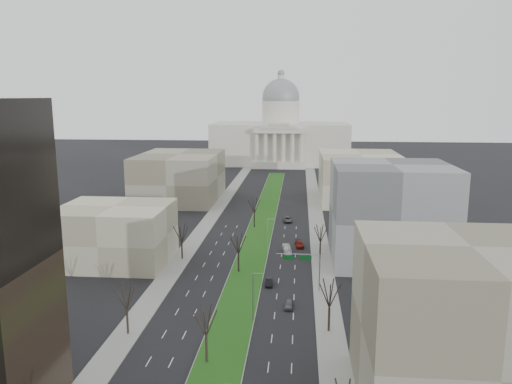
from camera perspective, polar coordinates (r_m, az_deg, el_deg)
The scene contains 25 objects.
ground at distance 154.95m, azimuth 0.54°, elevation -4.08°, with size 600.00×600.00×0.00m, color black.
median at distance 153.95m, azimuth 0.51°, elevation -4.14°, with size 8.00×222.03×0.20m.
sidewalk_left at distance 133.74m, azimuth -7.86°, elevation -6.62°, with size 5.00×330.00×0.15m, color gray.
sidewalk_right at distance 130.64m, azimuth 7.40°, elevation -7.04°, with size 5.00×330.00×0.15m, color gray.
capitol at distance 299.93m, azimuth 2.81°, elevation 6.39°, with size 80.00×46.00×55.00m.
building_beige_left at distance 127.03m, azimuth -15.80°, elevation -4.63°, with size 26.00×22.00×14.00m, color tan.
building_tan_right at distance 71.09m, azimuth 22.72°, elevation -14.26°, with size 26.00×24.00×22.00m, color gray.
building_grey_right at distance 126.40m, azimuth 15.09°, elevation -2.33°, with size 28.00×26.00×24.00m, color slate.
building_far_left at distance 197.33m, azimuth -8.72°, elevation 1.74°, with size 30.00×40.00×18.00m, color gray.
building_far_right at distance 198.04m, azimuth 11.74°, elevation 1.67°, with size 30.00×40.00×18.00m, color tan.
tree_left_mid at distance 88.86m, azimuth -14.63°, elevation -11.39°, with size 5.40×5.40×9.72m.
tree_left_far at distance 125.22m, azimuth -8.52°, elevation -4.63°, with size 5.28×5.28×9.50m.
tree_right_mid at distance 87.84m, azimuth 8.43°, elevation -11.30°, with size 5.52×5.52×9.94m.
tree_right_far at distance 125.90m, azimuth 7.39°, elevation -4.66°, with size 5.04×5.04×9.07m.
tree_median_a at distance 77.97m, azimuth -5.74°, elevation -14.35°, with size 5.40×5.40×9.72m.
tree_median_b at distance 114.94m, azimuth -2.03°, elevation -5.86°, with size 5.40×5.40×9.72m.
tree_median_c at distance 153.44m, azimuth -0.20°, elevation -1.54°, with size 5.40×5.40×9.72m.
streetlamp_median_b at distance 91.68m, azimuth -0.32°, elevation -11.79°, with size 1.90×0.20×9.16m.
streetlamp_median_c at distance 129.37m, azimuth 1.34°, elevation -4.93°, with size 1.90×0.20×9.16m.
mast_arm_signs at distance 104.93m, azimuth 5.81°, elevation -8.09°, with size 9.12×0.24×8.09m.
car_grey_near at distance 98.71m, azimuth 3.78°, elevation -12.69°, with size 1.63×4.05×1.38m, color #54585D.
car_black at distance 109.36m, azimuth 1.48°, elevation -10.24°, with size 1.49×4.26×1.40m, color black.
car_red at distance 135.99m, azimuth 4.97°, elevation -5.95°, with size 2.13×5.23×1.52m, color maroon.
car_grey_far at distance 162.04m, azimuth 3.64°, elevation -3.15°, with size 2.56×5.55×1.54m, color #484A4F.
box_van at distance 130.06m, azimuth 3.60°, elevation -6.62°, with size 1.67×7.16×1.99m, color white.
Camera 1 is at (11.68, -29.16, 40.31)m, focal length 35.00 mm.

